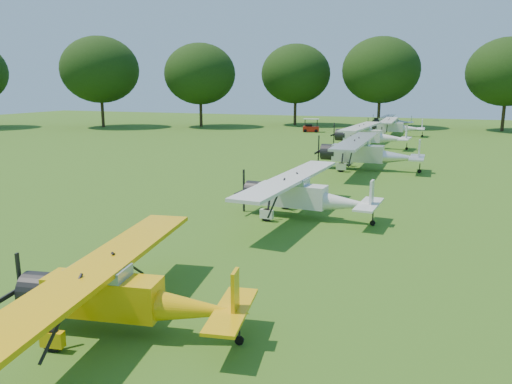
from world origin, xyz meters
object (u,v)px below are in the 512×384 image
Objects in this scene: aircraft_3 at (303,192)px; aircraft_5 at (368,134)px; aircraft_4 at (366,151)px; aircraft_7 at (392,120)px; aircraft_6 at (394,126)px; golf_cart at (311,128)px; aircraft_2 at (120,291)px.

aircraft_5 is at bearing 95.46° from aircraft_3.
aircraft_7 is (-2.03, 38.76, -0.34)m from aircraft_4.
aircraft_4 is 1.32× the size of aircraft_7.
aircraft_6 reaches higher than aircraft_7.
aircraft_6 reaches higher than aircraft_3.
aircraft_7 is 4.13× the size of golf_cart.
aircraft_6 is 10.84m from golf_cart.
aircraft_5 is at bearing -89.30° from aircraft_7.
aircraft_4 is at bearing -78.88° from aircraft_5.
aircraft_4 is 5.46× the size of golf_cart.
aircraft_5 reaches higher than golf_cart.
aircraft_4 is at bearing 90.50° from aircraft_3.
aircraft_5 is (0.29, 40.10, 0.26)m from aircraft_2.
aircraft_2 is at bearing -86.75° from aircraft_5.
aircraft_2 is 55.39m from golf_cart.
aircraft_2 is at bearing -92.49° from aircraft_3.
aircraft_2 is 0.81× the size of aircraft_5.
aircraft_6 is (-0.53, 26.28, -0.16)m from aircraft_4.
aircraft_5 is 25.54m from aircraft_7.
aircraft_2 is 1.06× the size of aircraft_7.
aircraft_3 is at bearing 74.75° from aircraft_2.
aircraft_3 is at bearing -84.30° from aircraft_5.
aircraft_4 reaches higher than aircraft_5.
aircraft_7 is (-0.30, 25.54, -0.32)m from aircraft_5.
aircraft_6 reaches higher than aircraft_2.
aircraft_2 is 4.38× the size of golf_cart.
aircraft_2 is 12.39m from aircraft_3.
aircraft_6 is 12.57m from aircraft_7.
aircraft_3 is 1.15× the size of aircraft_7.
aircraft_6 is 1.17× the size of aircraft_7.
aircraft_7 is at bearing 92.56° from aircraft_4.
aircraft_5 is at bearing 80.25° from aircraft_2.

